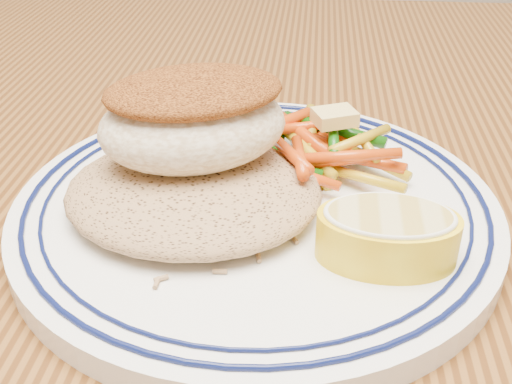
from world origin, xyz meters
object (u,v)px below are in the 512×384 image
Objects in this scene: rice_pilaf at (193,186)px; lemon_wedge at (388,234)px; dining_table at (277,301)px; fish_fillet at (193,117)px; plate at (256,208)px; vegetable_pile at (319,148)px.

rice_pilaf is 2.02× the size of lemon_wedge.
lemon_wedge is (0.06, -0.09, 0.13)m from dining_table.
rice_pilaf is (-0.04, -0.05, 0.13)m from dining_table.
fish_fillet is at bearing 152.35° from lemon_wedge.
dining_table is at bearing 75.71° from plate.
lemon_wedge reaches higher than dining_table.
vegetable_pile is at bearing 48.83° from plate.
vegetable_pile reaches higher than dining_table.
vegetable_pile is (0.07, 0.05, 0.00)m from rice_pilaf.
rice_pilaf is at bearing 159.95° from lemon_wedge.
plate is (-0.01, -0.04, 0.11)m from dining_table.
fish_fillet is (-0.00, 0.02, 0.03)m from rice_pilaf.
lemon_wedge reaches higher than plate.
plate is at bearing 144.88° from lemon_wedge.
dining_table is 5.47× the size of plate.
fish_fillet is at bearing 170.33° from plate.
rice_pilaf reaches higher than dining_table.
fish_fillet reaches higher than vegetable_pile.
fish_fillet reaches higher than lemon_wedge.
dining_table is 21.44× the size of lemon_wedge.
rice_pilaf is 1.29× the size of vegetable_pile.
dining_table is at bearing 50.45° from rice_pilaf.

